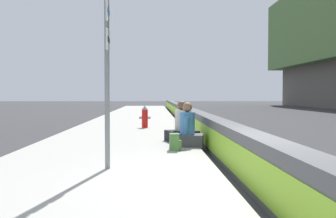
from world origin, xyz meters
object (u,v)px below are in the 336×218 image
object	(u,v)px
seated_person_foreground	(187,132)
backpack	(175,142)
fire_hydrant	(145,116)
seated_person_middle	(182,129)
route_sign_post	(107,51)

from	to	relation	value
seated_person_foreground	backpack	distance (m)	0.87
fire_hydrant	seated_person_middle	distance (m)	4.80
route_sign_post	fire_hydrant	bearing A→B (deg)	-3.04
route_sign_post	fire_hydrant	xyz separation A→B (m)	(8.71, -0.46, -1.65)
seated_person_foreground	route_sign_post	bearing A→B (deg)	150.98
fire_hydrant	seated_person_middle	size ratio (longest dim) A/B	0.77
fire_hydrant	seated_person_foreground	xyz separation A→B (m)	(-5.67, -1.22, -0.10)
fire_hydrant	seated_person_middle	xyz separation A→B (m)	(-4.66, -1.15, -0.09)
seated_person_foreground	seated_person_middle	world-z (taller)	seated_person_middle
seated_person_foreground	fire_hydrant	bearing A→B (deg)	12.18
fire_hydrant	backpack	world-z (taller)	fire_hydrant
fire_hydrant	seated_person_middle	bearing A→B (deg)	-166.10
route_sign_post	seated_person_middle	distance (m)	4.69
route_sign_post	fire_hydrant	size ratio (longest dim) A/B	4.09
route_sign_post	backpack	distance (m)	3.24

